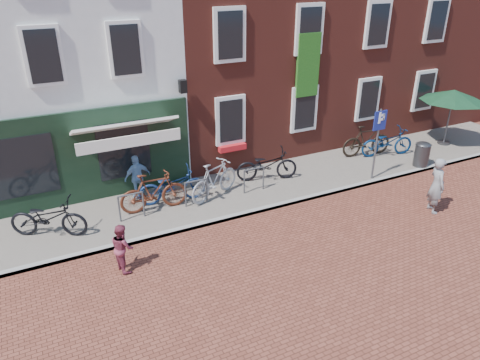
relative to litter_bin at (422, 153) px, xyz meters
name	(u,v)px	position (x,y,z in m)	size (l,w,h in m)	color
ground	(258,213)	(-6.96, -0.30, -0.61)	(80.00, 80.00, 0.00)	brown
sidewalk	(263,186)	(-5.96, 1.20, -0.56)	(24.00, 3.00, 0.10)	slate
building_stucco	(33,39)	(-11.96, 6.70, 3.89)	(8.00, 8.00, 9.00)	silver
building_brick_mid	(221,14)	(-4.96, 6.70, 4.39)	(6.00, 8.00, 10.00)	maroon
building_brick_right	(342,8)	(1.04, 6.70, 4.39)	(6.00, 8.00, 10.00)	maroon
filler_right	(443,13)	(7.54, 6.70, 3.89)	(7.00, 8.00, 9.00)	maroon
litter_bin	(422,153)	(0.00, 0.00, 0.00)	(0.54, 0.54, 0.99)	#333436
parking_sign	(378,132)	(-2.33, -0.06, 1.17)	(0.50, 0.08, 2.48)	#4C4C4F
parasol	(454,93)	(2.60, 1.22, 1.60)	(2.54, 2.54, 2.36)	#4C4C4F
woman	(436,185)	(-2.11, -2.51, 0.26)	(0.63, 0.42, 1.74)	gray
boy	(122,247)	(-11.20, -1.23, 0.02)	(0.61, 0.47, 1.25)	#833144
cafe_person	(137,177)	(-9.93, 2.12, 0.21)	(0.85, 0.35, 1.45)	#83ADD4
bicycle_0	(48,218)	(-12.68, 1.03, 0.04)	(0.73, 2.09, 1.10)	black
bicycle_1	(154,192)	(-9.71, 1.13, 0.10)	(0.57, 2.03, 1.22)	#502314
bicycle_2	(172,186)	(-9.06, 1.40, 0.04)	(0.73, 2.09, 1.10)	navy
bicycle_3	(215,180)	(-7.75, 1.10, 0.10)	(0.57, 2.03, 1.22)	#9A9A9C
bicycle_4	(267,165)	(-5.65, 1.48, 0.04)	(0.73, 2.09, 1.10)	black
bicycle_5	(367,140)	(-1.15, 1.68, 0.10)	(0.57, 2.03, 1.22)	black
bicycle_6	(387,142)	(-0.45, 1.33, 0.04)	(0.73, 2.09, 1.10)	#062249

